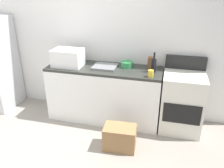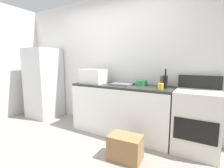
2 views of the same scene
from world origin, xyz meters
The scene contains 11 objects.
ground_plane centered at (0.00, 0.00, 0.00)m, with size 6.00×6.00×0.00m, color gray.
wall_back centered at (0.00, 1.55, 1.30)m, with size 5.00×0.10×2.60m, color silver.
kitchen_counter centered at (0.30, 1.20, 0.45)m, with size 1.80×0.60×0.90m.
stove_oven centered at (1.52, 1.21, 0.47)m, with size 0.60×0.61×1.10m.
microwave centered at (-0.27, 1.14, 1.04)m, with size 0.46×0.34×0.27m, color white.
sink_basin centered at (0.31, 1.20, 0.92)m, with size 0.36×0.32×0.03m, color slate.
wine_bottle centered at (1.06, 1.20, 1.01)m, with size 0.07×0.07×0.30m.
coffee_mug centered at (1.04, 1.00, 0.95)m, with size 0.08×0.08×0.10m, color gold.
knife_block centered at (1.01, 1.35, 0.99)m, with size 0.10×0.10×0.18m, color brown.
mixing_bowl centered at (0.64, 1.32, 0.95)m, with size 0.19×0.19×0.09m, color #338C4C.
cardboard_box_medium centered at (0.72, 0.49, 0.17)m, with size 0.44×0.29×0.33m, color olive.
Camera 1 is at (1.26, -2.03, 2.12)m, focal length 36.66 mm.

